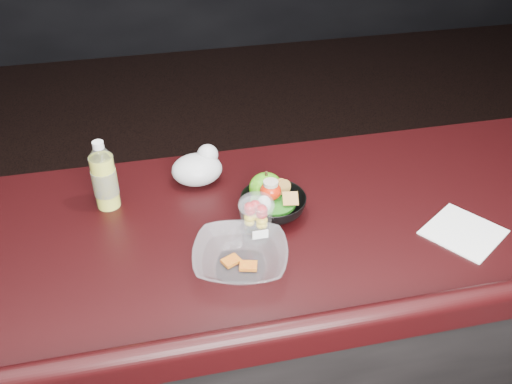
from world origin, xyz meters
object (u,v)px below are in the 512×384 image
at_px(lemonade_bottle, 105,180).
at_px(takeout_bowl, 240,258).
at_px(fruit_cup, 256,217).
at_px(green_apple, 266,188).
at_px(snack_bowl, 273,204).

height_order(lemonade_bottle, takeout_bowl, lemonade_bottle).
distance_m(fruit_cup, green_apple, 0.15).
height_order(green_apple, snack_bowl, green_apple).
relative_size(fruit_cup, snack_bowl, 0.60).
xyz_separation_m(lemonade_bottle, fruit_cup, (0.34, -0.20, -0.02)).
relative_size(green_apple, snack_bowl, 0.45).
relative_size(green_apple, takeout_bowl, 0.36).
relative_size(snack_bowl, takeout_bowl, 0.79).
height_order(lemonade_bottle, snack_bowl, lemonade_bottle).
distance_m(fruit_cup, snack_bowl, 0.10).
distance_m(lemonade_bottle, green_apple, 0.40).
bearing_deg(snack_bowl, fruit_cup, -126.36).
bearing_deg(lemonade_bottle, fruit_cup, -31.01).
height_order(fruit_cup, green_apple, fruit_cup).
height_order(fruit_cup, snack_bowl, fruit_cup).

